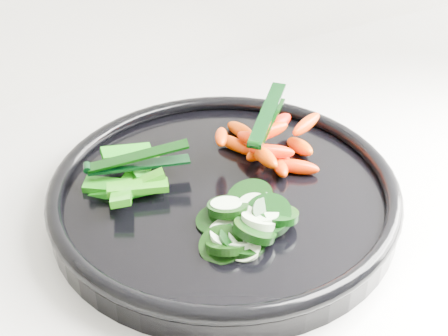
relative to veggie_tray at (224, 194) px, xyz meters
name	(u,v)px	position (x,y,z in m)	size (l,w,h in m)	color
veggie_tray	(224,194)	(0.00, 0.00, 0.00)	(0.49, 0.49, 0.04)	black
cucumber_pile	(245,225)	(-0.01, -0.07, 0.01)	(0.12, 0.10, 0.04)	black
carrot_pile	(268,144)	(0.07, 0.03, 0.02)	(0.14, 0.14, 0.05)	#FF3500
pepper_pile	(130,180)	(-0.08, 0.06, 0.01)	(0.10, 0.12, 0.03)	#25750B
tong_carrot	(266,119)	(0.07, 0.04, 0.05)	(0.09, 0.09, 0.02)	black
tong_pepper	(135,161)	(-0.07, 0.06, 0.03)	(0.11, 0.05, 0.02)	black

